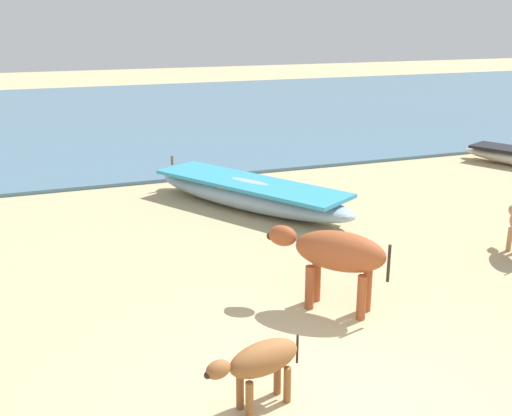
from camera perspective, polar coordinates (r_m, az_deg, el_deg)
The scene contains 5 objects.
ground at distance 6.10m, azimuth 7.08°, elevation -18.42°, with size 80.00×80.00×0.00m, color tan.
sea_water at distance 23.43m, azimuth -14.63°, elevation 8.40°, with size 60.00×20.00×0.08m, color slate.
fishing_boat_4 at distance 11.74m, azimuth -0.61°, elevation 1.41°, with size 3.34×4.61×0.74m.
calf_near_brown at distance 5.83m, azimuth 0.44°, elevation -14.35°, with size 1.03×0.47×0.68m.
cow_second_adult_rust at distance 7.60m, azimuth 7.51°, elevation -4.30°, with size 1.33×1.35×1.05m.
Camera 1 is at (-2.38, -4.33, 3.58)m, focal length 42.26 mm.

